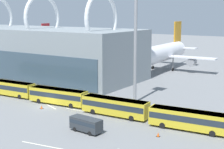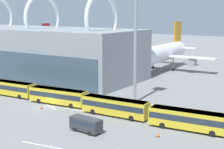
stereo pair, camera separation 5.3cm
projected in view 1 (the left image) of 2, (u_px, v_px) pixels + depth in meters
name	position (u px, v px, depth m)	size (l,w,h in m)	color
ground_plane	(46.00, 107.00, 68.77)	(440.00, 440.00, 0.00)	slate
airliner_at_gate_near	(29.00, 47.00, 131.31)	(32.02, 33.17, 14.16)	white
airliner_at_gate_far	(162.00, 53.00, 110.78)	(34.70, 37.63, 15.53)	white
shuttle_bus_1	(10.00, 87.00, 77.92)	(13.18, 3.61, 3.27)	gold
shuttle_bus_2	(58.00, 95.00, 70.60)	(13.22, 3.98, 3.27)	gold
shuttle_bus_3	(115.00, 106.00, 62.75)	(13.13, 3.30, 3.27)	gold
shuttle_bus_4	(189.00, 119.00, 55.13)	(13.20, 3.79, 3.27)	gold
service_van_foreground	(86.00, 124.00, 54.48)	(5.63, 2.39, 2.31)	#2D3338
floodlight_mast	(136.00, 17.00, 69.38)	(2.92, 2.92, 27.16)	gray
lane_stripe_0	(48.00, 105.00, 70.62)	(8.01, 0.25, 0.01)	silver
lane_stripe_2	(82.00, 111.00, 66.26)	(7.43, 0.25, 0.01)	silver
lane_stripe_3	(42.00, 145.00, 49.21)	(7.13, 0.25, 0.01)	silver
lane_stripe_4	(20.00, 95.00, 79.06)	(7.51, 0.25, 0.01)	silver
traffic_cone_1	(42.00, 107.00, 67.79)	(0.64, 0.64, 0.64)	black
traffic_cone_2	(158.00, 134.00, 52.58)	(0.56, 0.56, 0.69)	black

